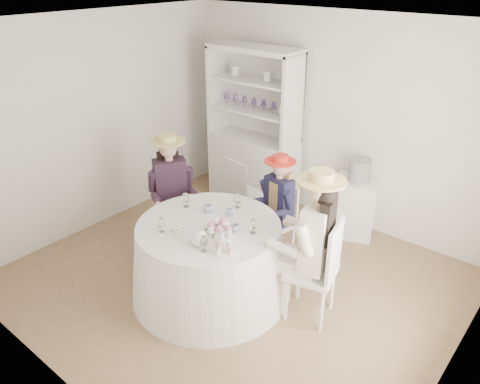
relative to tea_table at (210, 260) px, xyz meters
The scene contains 23 objects.
ground 0.54m from the tea_table, 81.71° to the left, with size 4.50×4.50×0.00m, color brown.
ceiling 2.31m from the tea_table, 81.71° to the left, with size 4.50×4.50×0.00m, color white.
wall_back 2.51m from the tea_table, 88.80° to the left, with size 4.50×4.50×0.00m, color silver.
wall_front 1.91m from the tea_table, 88.32° to the right, with size 4.50×4.50×0.00m, color silver.
wall_left 2.41m from the tea_table, behind, with size 4.50×4.50×0.00m, color silver.
wall_right 2.50m from the tea_table, ahead, with size 4.50×4.50×0.00m, color silver.
tea_table is the anchor object (origin of this frame).
hutch 2.29m from the tea_table, 116.34° to the left, with size 1.36×0.62×2.22m.
side_table 2.17m from the tea_table, 74.24° to the left, with size 0.49×0.49×0.76m, color silver.
hatbox 2.22m from the tea_table, 74.24° to the left, with size 0.27×0.27×0.27m, color black.
guest_left 1.13m from the tea_table, 157.69° to the left, with size 0.62×0.58×1.45m.
guest_mid 1.10m from the tea_table, 84.60° to the left, with size 0.48×0.50×1.28m.
guest_right 1.15m from the tea_table, 20.74° to the left, with size 0.63×0.59×1.57m.
spare_chair 1.41m from the tea_table, 115.22° to the left, with size 0.46×0.46×0.98m.
teacup_a 0.53m from the tea_table, 133.80° to the left, with size 0.09×0.09×0.07m, color white.
teacup_b 0.53m from the tea_table, 85.05° to the left, with size 0.07×0.07×0.06m, color white.
teacup_c 0.54m from the tea_table, 14.39° to the left, with size 0.08×0.08×0.06m, color white.
flower_bowl 0.49m from the tea_table, 13.32° to the right, with size 0.20×0.20×0.05m, color white.
flower_arrangement 0.56m from the tea_table, 18.32° to the right, with size 0.19×0.20×0.07m.
table_teapot 0.62m from the tea_table, 60.00° to the right, with size 0.23×0.16×0.17m.
sandwich_plate 0.54m from the tea_table, 111.49° to the right, with size 0.23×0.23×0.05m.
cupcake_stand 0.71m from the tea_table, 30.64° to the right, with size 0.22×0.22×0.21m.
stemware_set 0.50m from the tea_table, 46.85° to the left, with size 0.97×0.93×0.15m.
Camera 1 is at (2.76, -3.24, 3.19)m, focal length 35.00 mm.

